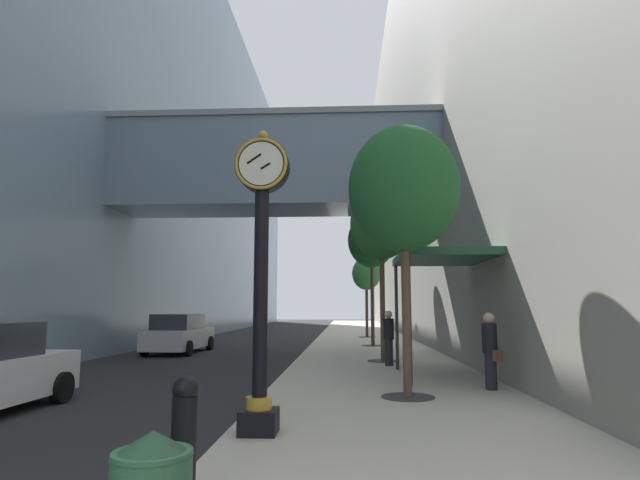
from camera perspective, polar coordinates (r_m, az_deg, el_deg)
The scene contains 15 objects.
ground_plane at distance 29.00m, azimuth -0.67°, elevation -11.35°, with size 110.00×110.00×0.00m, color #262628.
sidewalk_right at distance 31.95m, azimuth 4.83°, elevation -10.83°, with size 5.65×80.00×0.14m, color beige.
building_block_left at distance 36.67m, azimuth -20.30°, elevation 11.54°, with size 22.85×80.00×27.33m.
building_block_right at distance 35.20m, azimuth 16.91°, elevation 13.53°, with size 9.00×80.00×28.76m.
street_clock at distance 7.95m, azimuth -6.53°, elevation -2.40°, with size 0.84×0.55×4.62m.
bollard_nearest at distance 5.51m, azimuth -14.80°, elevation -20.09°, with size 0.26×0.26×1.18m.
bollard_third at distance 9.85m, azimuth -6.56°, elevation -14.55°, with size 0.26×0.26×1.18m.
street_tree_near at distance 11.40m, azimuth 9.21°, elevation 5.53°, with size 2.40×2.40×5.79m.
street_tree_mid_near at distance 18.49m, azimuth 6.79°, elevation 1.67°, with size 2.22×2.22×6.07m.
street_tree_mid_far at distance 25.63m, azimuth 5.72°, elevation -0.10°, with size 2.35×2.35×6.48m.
street_tree_far at distance 32.65m, azimuth 5.15°, elevation -3.78°, with size 1.80×1.80×4.99m.
pedestrian_walking at distance 12.59m, azimuth 18.28°, elevation -11.32°, with size 0.47×0.52×1.73m.
pedestrian_by_clock at distance 16.92m, azimuth 7.60°, elevation -10.48°, with size 0.47×0.47×1.74m.
storefront_awning at distance 14.54m, azimuth 13.19°, elevation -2.11°, with size 2.40×3.60×3.30m.
car_silver_mid at distance 23.80m, azimuth -15.28°, elevation -9.98°, with size 2.09×4.70×1.69m.
Camera 1 is at (1.82, -1.88, 1.99)m, focal length 28.98 mm.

